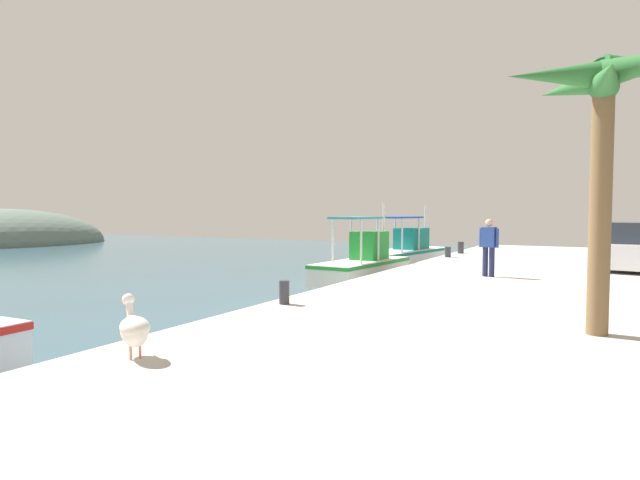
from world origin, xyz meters
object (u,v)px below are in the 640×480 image
object	(u,v)px
mooring_bollard_third	(461,248)
fisherman_standing	(489,245)
fishing_boat_third	(405,254)
parked_car	(633,248)
palm_tree	(605,101)
fishing_boat_second	(363,265)
mooring_bollard_second	(448,252)
mooring_bollard_nearest	(284,292)
pelican	(134,328)

from	to	relation	value
mooring_bollard_third	fisherman_standing	bearing A→B (deg)	-161.24
fishing_boat_third	mooring_bollard_third	distance (m)	2.99
parked_car	palm_tree	xyz separation A→B (m)	(-11.05, 0.85, 2.88)
fishing_boat_third	fisherman_standing	world-z (taller)	fishing_boat_third
palm_tree	parked_car	bearing A→B (deg)	-4.39
fishing_boat_second	mooring_bollard_second	bearing A→B (deg)	-36.37
fishing_boat_second	fishing_boat_third	world-z (taller)	fishing_boat_second
parked_car	mooring_bollard_nearest	bearing A→B (deg)	149.16
mooring_bollard_third	fishing_boat_third	bearing A→B (deg)	77.87
fishing_boat_third	mooring_bollard_nearest	distance (m)	15.97
fishing_boat_third	pelican	xyz separation A→B (m)	(-20.08, -3.35, 0.56)
parked_car	palm_tree	size ratio (longest dim) A/B	0.99
pelican	parked_car	xyz separation A→B (m)	(15.48, -6.17, 0.32)
parked_car	palm_tree	distance (m)	11.46
parked_car	mooring_bollard_nearest	xyz separation A→B (m)	(-11.10, 6.63, -0.47)
fishing_boat_third	parked_car	size ratio (longest dim) A/B	1.57
fisherman_standing	mooring_bollard_third	bearing A→B (deg)	18.76
mooring_bollard_nearest	palm_tree	distance (m)	6.68
palm_tree	fishing_boat_third	bearing A→B (deg)	28.99
pelican	mooring_bollard_third	xyz separation A→B (m)	(19.46, 0.46, -0.13)
pelican	mooring_bollard_nearest	bearing A→B (deg)	5.98
fisherman_standing	mooring_bollard_second	xyz separation A→B (m)	(6.03, 2.81, -0.72)
mooring_bollard_second	mooring_bollard_third	world-z (taller)	mooring_bollard_third
parked_car	fishing_boat_second	bearing A→B (deg)	99.86
parked_car	mooring_bollard_nearest	distance (m)	12.94
fisherman_standing	palm_tree	xyz separation A→B (m)	(-6.76, -2.97, 2.66)
mooring_bollard_second	mooring_bollard_third	xyz separation A→B (m)	(2.24, 0.00, 0.05)
fishing_boat_third	mooring_bollard_nearest	xyz separation A→B (m)	(-15.70, -2.90, 0.40)
fishing_boat_third	pelican	size ratio (longest dim) A/B	7.17
fishing_boat_second	fishing_boat_third	xyz separation A→B (m)	(6.18, 0.46, -0.01)
pelican	mooring_bollard_second	distance (m)	17.22
pelican	mooring_bollard_third	size ratio (longest dim) A/B	1.74
parked_car	mooring_bollard_third	size ratio (longest dim) A/B	7.96
fishing_boat_third	parked_car	xyz separation A→B (m)	(-4.60, -9.52, 0.87)
pelican	palm_tree	bearing A→B (deg)	-50.27
fisherman_standing	pelican	bearing A→B (deg)	168.12
pelican	mooring_bollard_nearest	distance (m)	4.40
fishing_boat_second	mooring_bollard_third	bearing A→B (deg)	-23.70
parked_car	mooring_bollard_second	size ratio (longest dim) A/B	9.83
fishing_boat_second	fishing_boat_third	distance (m)	6.20
fishing_boat_third	mooring_bollard_second	world-z (taller)	fishing_boat_third
fishing_boat_second	fisherman_standing	world-z (taller)	fishing_boat_second
parked_car	palm_tree	world-z (taller)	palm_tree
fishing_boat_second	palm_tree	world-z (taller)	palm_tree
parked_car	fishing_boat_third	bearing A→B (deg)	64.21
fishing_boat_third	mooring_bollard_second	size ratio (longest dim) A/B	15.41
palm_tree	mooring_bollard_second	bearing A→B (deg)	24.32
mooring_bollard_third	palm_tree	world-z (taller)	palm_tree
pelican	fisherman_standing	xyz separation A→B (m)	(11.18, -2.35, 0.54)
mooring_bollard_nearest	mooring_bollard_second	xyz separation A→B (m)	(12.84, 0.00, -0.03)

